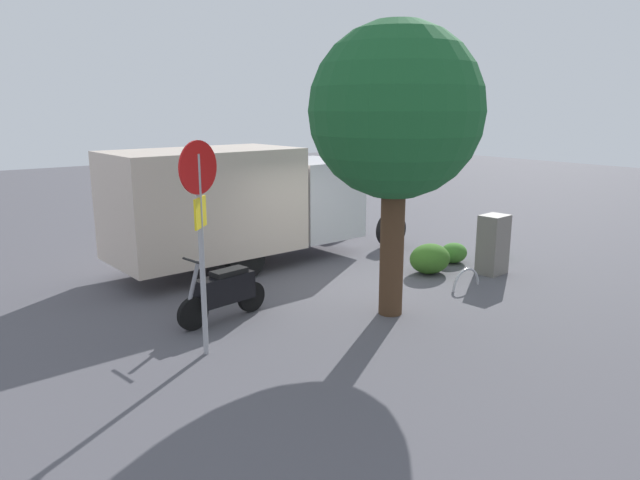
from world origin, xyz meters
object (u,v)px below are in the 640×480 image
at_px(stop_sign, 200,215).
at_px(utility_cabinet, 493,245).
at_px(bike_rack_hoop, 466,288).
at_px(motorcycle, 224,291).
at_px(box_truck_near, 243,200).
at_px(street_tree, 396,113).

distance_m(stop_sign, utility_cabinet, 7.20).
bearing_deg(stop_sign, bike_rack_hoop, 177.26).
distance_m(motorcycle, stop_sign, 2.16).
distance_m(box_truck_near, bike_rack_hoop, 5.35).
bearing_deg(utility_cabinet, motorcycle, -9.65).
bearing_deg(box_truck_near, bike_rack_hoop, -60.60).
height_order(stop_sign, bike_rack_hoop, stop_sign).
height_order(stop_sign, utility_cabinet, stop_sign).
relative_size(box_truck_near, utility_cabinet, 5.71).
height_order(box_truck_near, street_tree, street_tree).
bearing_deg(street_tree, motorcycle, -31.18).
bearing_deg(stop_sign, motorcycle, -129.50).
bearing_deg(bike_rack_hoop, box_truck_near, -57.95).
bearing_deg(street_tree, stop_sign, -6.76).
bearing_deg(stop_sign, box_truck_near, -126.61).
height_order(street_tree, bike_rack_hoop, street_tree).
height_order(motorcycle, utility_cabinet, utility_cabinet).
relative_size(street_tree, bike_rack_hoop, 5.94).
distance_m(utility_cabinet, bike_rack_hoop, 1.51).
distance_m(box_truck_near, street_tree, 4.91).
bearing_deg(utility_cabinet, street_tree, 7.61).
bearing_deg(motorcycle, utility_cabinet, 161.57).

